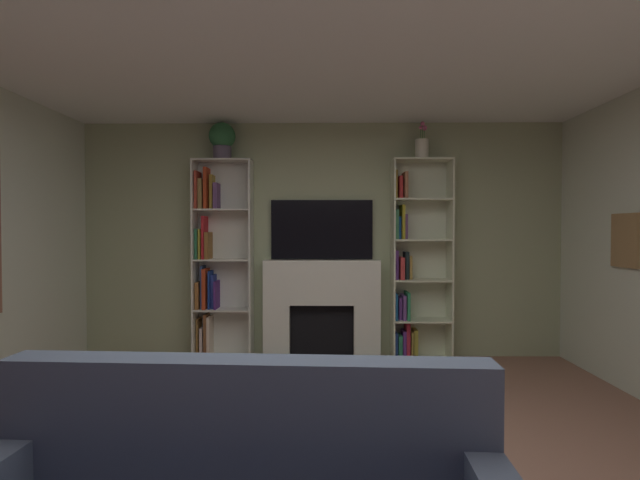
% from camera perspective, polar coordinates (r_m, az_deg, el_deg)
% --- Properties ---
extents(wall_back_accent, '(5.46, 0.06, 2.62)m').
position_cam_1_polar(wall_back_accent, '(5.22, 0.23, 0.01)').
color(wall_back_accent, '#A2AE84').
rests_on(wall_back_accent, ground_plane).
extents(fireplace, '(1.38, 0.50, 1.09)m').
position_cam_1_polar(fireplace, '(5.16, 0.22, -8.24)').
color(fireplace, white).
rests_on(fireplace, ground_plane).
extents(tv, '(1.13, 0.06, 0.66)m').
position_cam_1_polar(tv, '(5.16, 0.23, 1.29)').
color(tv, black).
rests_on(tv, fireplace).
extents(bookshelf_left, '(0.64, 0.27, 2.19)m').
position_cam_1_polar(bookshelf_left, '(5.25, -12.61, -2.49)').
color(bookshelf_left, silver).
rests_on(bookshelf_left, ground_plane).
extents(bookshelf_right, '(0.64, 0.30, 2.19)m').
position_cam_1_polar(bookshelf_right, '(5.19, 11.45, -3.22)').
color(bookshelf_right, beige).
rests_on(bookshelf_right, ground_plane).
extents(potted_plant, '(0.29, 0.29, 0.40)m').
position_cam_1_polar(potted_plant, '(5.26, -11.95, 12.06)').
color(potted_plant, '#564E5F').
rests_on(potted_plant, bookshelf_left).
extents(vase_with_flowers, '(0.14, 0.14, 0.40)m').
position_cam_1_polar(vase_with_flowers, '(5.22, 12.44, 11.10)').
color(vase_with_flowers, beige).
rests_on(vase_with_flowers, bookshelf_right).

